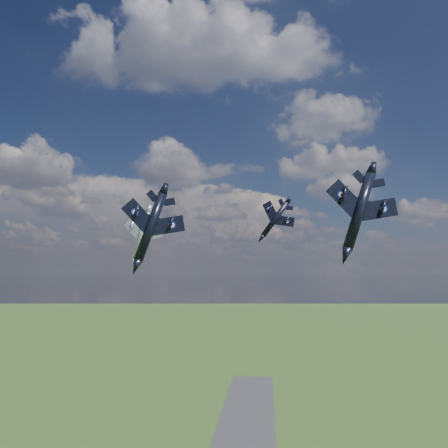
# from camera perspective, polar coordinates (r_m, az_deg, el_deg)

# --- Properties ---
(jet_lead_navy) EXTENTS (14.86, 18.30, 7.08)m
(jet_lead_navy) POSITION_cam_1_polar(r_m,az_deg,el_deg) (74.91, -9.55, -0.32)
(jet_lead_navy) COLOR black
(jet_right_navy) EXTENTS (12.66, 16.02, 6.37)m
(jet_right_navy) POSITION_cam_1_polar(r_m,az_deg,el_deg) (62.28, 17.26, 1.66)
(jet_right_navy) COLOR black
(jet_high_navy) EXTENTS (12.01, 15.28, 8.20)m
(jet_high_navy) POSITION_cam_1_polar(r_m,az_deg,el_deg) (107.46, 6.71, 0.65)
(jet_high_navy) COLOR black
(jet_left_silver) EXTENTS (14.10, 16.95, 5.92)m
(jet_left_silver) POSITION_cam_1_polar(r_m,az_deg,el_deg) (100.35, -10.68, -1.49)
(jet_left_silver) COLOR #96989F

